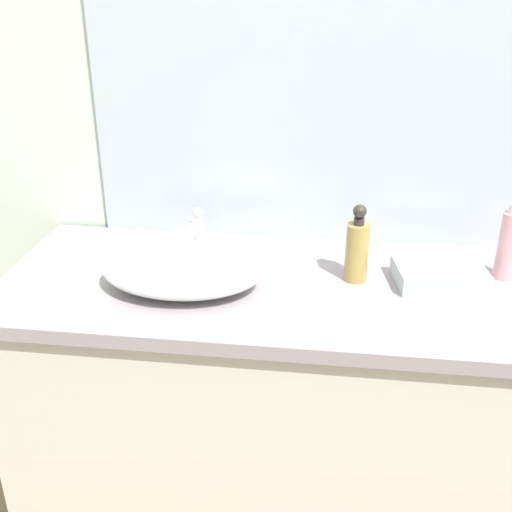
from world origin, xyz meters
TOP-DOWN VIEW (x-y plane):
  - bathroom_wall_rear at (0.00, 0.73)m, footprint 6.00×0.06m
  - vanity_counter at (-0.01, 0.39)m, footprint 1.68×0.60m
  - wall_mirror_panel at (-0.01, 0.69)m, footprint 1.36×0.01m
  - sink_basin at (-0.37, 0.34)m, footprint 0.40×0.28m
  - faucet at (-0.37, 0.50)m, footprint 0.03×0.12m
  - soap_dispenser at (0.06, 0.43)m, footprint 0.06×0.06m
  - lotion_bottle at (0.44, 0.49)m, footprint 0.05×0.05m
  - folded_hand_towel at (0.27, 0.44)m, footprint 0.24×0.18m

SIDE VIEW (x-z plane):
  - vanity_counter at x=-0.01m, z-range 0.00..0.85m
  - folded_hand_towel at x=0.27m, z-range 0.85..0.90m
  - sink_basin at x=-0.37m, z-range 0.85..0.94m
  - faucet at x=-0.37m, z-range 0.85..0.99m
  - soap_dispenser at x=0.06m, z-range 0.83..1.04m
  - lotion_bottle at x=0.44m, z-range 0.84..1.04m
  - bathroom_wall_rear at x=0.00m, z-range 0.00..2.60m
  - wall_mirror_panel at x=-0.01m, z-range 0.85..1.86m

